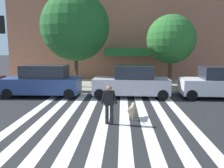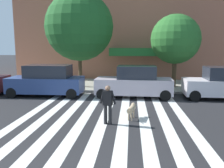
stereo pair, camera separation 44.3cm
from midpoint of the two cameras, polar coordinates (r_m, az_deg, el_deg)
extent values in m
plane|color=#232326|center=(10.29, -6.51, -9.08)|extent=(160.00, 160.00, 0.00)
cube|color=#A4A194|center=(19.39, -1.09, -0.19)|extent=(80.00, 6.00, 0.15)
cube|color=silver|center=(11.09, -20.09, -8.22)|extent=(0.45, 12.31, 0.01)
cube|color=silver|center=(10.75, -15.68, -8.55)|extent=(0.45, 12.31, 0.01)
cube|color=silver|center=(10.48, -11.01, -8.84)|extent=(0.45, 12.31, 0.01)
cube|color=silver|center=(10.28, -6.11, -9.08)|extent=(0.45, 12.31, 0.01)
cube|color=silver|center=(10.15, -1.05, -9.26)|extent=(0.45, 12.31, 0.01)
cube|color=silver|center=(10.11, 4.10, -9.37)|extent=(0.45, 12.31, 0.01)
cube|color=silver|center=(10.14, 9.26, -9.41)|extent=(0.45, 12.31, 0.01)
cube|color=silver|center=(10.25, 14.35, -9.37)|extent=(0.45, 12.31, 0.01)
cube|color=silver|center=(10.44, 19.29, -9.26)|extent=(0.45, 12.31, 0.01)
cube|color=#24692F|center=(21.49, 8.68, 7.79)|extent=(6.43, 1.60, 0.70)
cylinder|color=black|center=(18.11, -24.17, -0.83)|extent=(0.66, 0.22, 0.66)
cube|color=navy|center=(15.85, -15.12, -0.15)|extent=(4.83, 1.94, 0.98)
cube|color=#232833|center=(15.68, -14.59, 3.07)|extent=(2.83, 1.70, 0.80)
cylinder|color=black|center=(15.90, -22.70, -2.03)|extent=(0.66, 0.22, 0.66)
cylinder|color=black|center=(17.45, -20.07, -0.93)|extent=(0.66, 0.22, 0.66)
cylinder|color=black|center=(14.54, -9.03, -2.41)|extent=(0.66, 0.22, 0.66)
cylinder|color=black|center=(16.23, -7.58, -1.18)|extent=(0.66, 0.22, 0.66)
cube|color=#BAADBA|center=(14.92, 6.14, -0.47)|extent=(4.87, 1.99, 0.97)
cube|color=#232833|center=(14.80, 6.94, 2.89)|extent=(2.45, 1.68, 0.80)
cylinder|color=black|center=(14.33, -1.65, -2.46)|extent=(0.67, 0.24, 0.66)
cylinder|color=black|center=(15.94, -0.78, -1.28)|extent=(0.67, 0.24, 0.66)
cylinder|color=black|center=(14.29, 13.81, -2.76)|extent=(0.67, 0.24, 0.66)
cylinder|color=black|center=(15.91, 13.10, -1.54)|extent=(0.67, 0.24, 0.66)
cube|color=silver|center=(16.07, 26.49, -0.72)|extent=(4.89, 2.11, 0.96)
cylinder|color=black|center=(14.72, 20.47, -2.74)|extent=(0.67, 0.24, 0.66)
cylinder|color=black|center=(16.45, 18.98, -1.46)|extent=(0.67, 0.24, 0.66)
cylinder|color=#4C3823|center=(18.10, -7.12, 4.33)|extent=(0.27, 0.27, 3.14)
sphere|color=#1E5623|center=(18.10, -7.31, 13.78)|extent=(5.13, 5.13, 5.13)
cylinder|color=#4C3823|center=(18.43, 15.67, 3.31)|extent=(0.32, 0.32, 2.61)
sphere|color=#286628|center=(18.36, 15.98, 10.53)|extent=(3.69, 3.69, 3.69)
cylinder|color=black|center=(9.78, -0.29, -7.49)|extent=(0.18, 0.18, 0.82)
cylinder|color=black|center=(9.72, 0.85, -7.58)|extent=(0.18, 0.18, 0.82)
cube|color=black|center=(9.57, 0.28, -3.46)|extent=(0.42, 0.31, 0.60)
cylinder|color=black|center=(9.63, -1.09, -3.20)|extent=(0.24, 0.13, 0.57)
cylinder|color=black|center=(9.50, 1.67, -3.37)|extent=(0.24, 0.13, 0.57)
sphere|color=#936B51|center=(9.49, 0.28, -1.04)|extent=(0.26, 0.26, 0.22)
cylinder|color=tan|center=(10.46, 5.99, -6.20)|extent=(0.40, 0.77, 0.26)
sphere|color=tan|center=(10.86, 6.43, -5.09)|extent=(0.24, 0.24, 0.20)
cylinder|color=tan|center=(10.01, 5.50, -6.60)|extent=(0.08, 0.24, 0.16)
cylinder|color=tan|center=(10.79, 5.84, -7.31)|extent=(0.07, 0.07, 0.32)
cylinder|color=tan|center=(10.77, 6.58, -7.36)|extent=(0.07, 0.07, 0.32)
cylinder|color=tan|center=(10.31, 5.31, -8.09)|extent=(0.07, 0.07, 0.32)
cylinder|color=tan|center=(10.29, 6.08, -8.14)|extent=(0.07, 0.07, 0.32)
camera|label=1|loc=(0.22, -88.84, 0.19)|focal=37.26mm
camera|label=2|loc=(0.22, 91.16, -0.19)|focal=37.26mm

